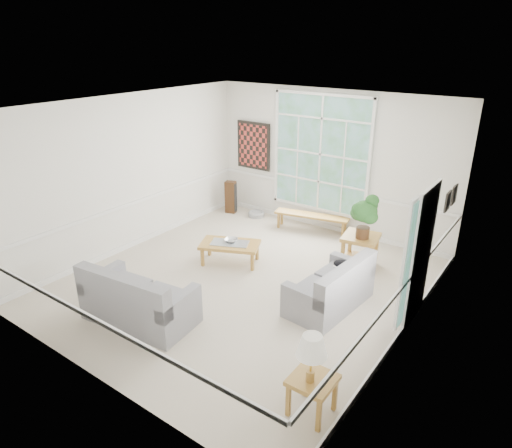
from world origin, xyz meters
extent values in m
cube|color=#BBAE9B|center=(0.00, 0.00, -0.01)|extent=(5.50, 6.00, 0.01)
cube|color=white|center=(0.00, 0.00, 3.00)|extent=(5.50, 6.00, 0.02)
cube|color=silver|center=(0.00, 3.00, 1.50)|extent=(5.50, 0.02, 3.00)
cube|color=silver|center=(0.00, -3.00, 1.50)|extent=(5.50, 0.02, 3.00)
cube|color=silver|center=(-2.75, 0.00, 1.50)|extent=(0.02, 6.00, 3.00)
cube|color=silver|center=(2.75, 0.00, 1.50)|extent=(0.02, 6.00, 3.00)
cube|color=white|center=(-0.20, 2.96, 1.65)|extent=(2.30, 0.08, 2.40)
cube|color=white|center=(2.71, 0.60, 1.05)|extent=(0.08, 0.90, 2.10)
cube|color=white|center=(2.71, -0.03, 1.15)|extent=(0.08, 0.26, 1.90)
cube|color=maroon|center=(-1.95, 2.95, 1.60)|extent=(0.90, 0.06, 1.10)
cube|color=black|center=(2.71, 1.75, 1.55)|extent=(0.04, 0.26, 0.32)
cube|color=black|center=(2.71, 2.15, 1.55)|extent=(0.04, 0.26, 0.32)
cube|color=gray|center=(1.53, 0.18, 0.41)|extent=(0.91, 1.57, 0.81)
cube|color=gray|center=(-0.58, -1.81, 0.45)|extent=(1.74, 1.04, 0.89)
cube|color=#A37531|center=(-0.66, 0.43, 0.20)|extent=(1.23, 0.99, 0.40)
imported|color=#A5A5AA|center=(-0.68, 0.49, 0.44)|extent=(0.39, 0.39, 0.07)
cube|color=#A37531|center=(-0.17, 2.65, 0.19)|extent=(1.65, 0.67, 0.38)
cube|color=#A37531|center=(1.37, 1.70, 0.31)|extent=(0.72, 0.72, 0.62)
cube|color=#A37531|center=(2.40, -1.93, 0.24)|extent=(0.48, 0.48, 0.49)
cylinder|color=gray|center=(-1.65, 2.65, 0.06)|extent=(0.41, 0.41, 0.11)
cube|color=#3B2311|center=(-2.31, 2.52, 0.39)|extent=(0.29, 0.25, 0.78)
ellipsoid|color=black|center=(1.49, 0.72, 0.49)|extent=(0.37, 0.29, 0.15)
camera|label=1|loc=(4.21, -5.53, 3.97)|focal=32.00mm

